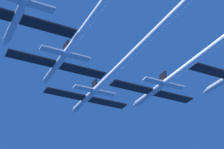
{
  "coord_description": "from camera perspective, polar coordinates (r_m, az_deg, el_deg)",
  "views": [
    {
      "loc": [
        -29.59,
        -72.97,
        -36.69
      ],
      "look_at": [
        0.06,
        -13.92,
        0.06
      ],
      "focal_mm": 61.24,
      "sensor_mm": 36.0,
      "label": 1
    }
  ],
  "objects": [
    {
      "name": "jet_right_wing",
      "position": [
        70.33,
        13.22,
        2.83
      ],
      "size": [
        19.35,
        60.68,
        3.21
      ],
      "color": "#B2BAC6"
    },
    {
      "name": "jet_left_wing",
      "position": [
        60.14,
        -2.78,
        8.74
      ],
      "size": [
        19.35,
        61.12,
        3.21
      ],
      "color": "#B2BAC6"
    },
    {
      "name": "jet_lead",
      "position": [
        68.37,
        3.55,
        3.57
      ],
      "size": [
        19.35,
        73.12,
        3.21
      ],
      "color": "#B2BAC6"
    }
  ]
}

